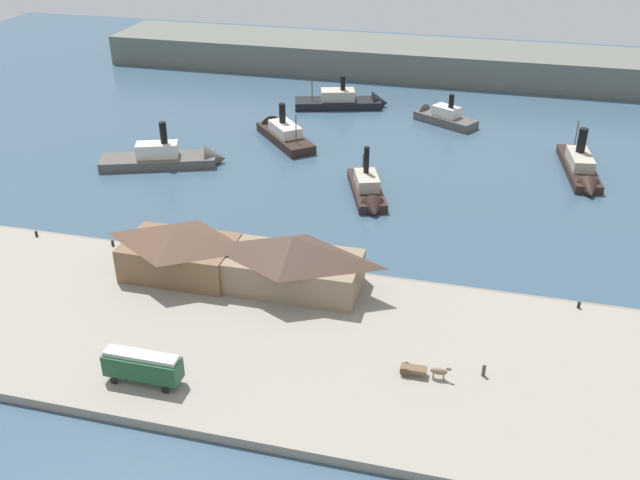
% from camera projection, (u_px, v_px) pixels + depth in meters
% --- Properties ---
extents(ground_plane, '(320.00, 320.00, 0.00)m').
position_uv_depth(ground_plane, '(325.00, 262.00, 110.01)').
color(ground_plane, '#385166').
extents(quay_promenade, '(110.00, 36.00, 1.20)m').
position_uv_depth(quay_promenade, '(283.00, 343.00, 91.03)').
color(quay_promenade, gray).
rests_on(quay_promenade, ground).
extents(seawall_edge, '(110.00, 0.80, 1.00)m').
position_uv_depth(seawall_edge, '(319.00, 271.00, 106.72)').
color(seawall_edge, slate).
rests_on(seawall_edge, ground).
extents(ferry_shed_customs_shed, '(16.19, 10.30, 8.24)m').
position_uv_depth(ferry_shed_customs_shed, '(179.00, 248.00, 103.02)').
color(ferry_shed_customs_shed, brown).
rests_on(ferry_shed_customs_shed, quay_promenade).
extents(ferry_shed_west_terminal, '(19.37, 9.89, 8.03)m').
position_uv_depth(ferry_shed_west_terminal, '(293.00, 262.00, 99.69)').
color(ferry_shed_west_terminal, '#847056').
rests_on(ferry_shed_west_terminal, quay_promenade).
extents(street_tram, '(9.23, 2.73, 4.07)m').
position_uv_depth(street_tram, '(142.00, 365.00, 82.33)').
color(street_tram, '#1E4C2D').
rests_on(street_tram, quay_promenade).
extents(horse_cart, '(5.97, 1.37, 1.87)m').
position_uv_depth(horse_cart, '(423.00, 370.00, 83.89)').
color(horse_cart, brown).
rests_on(horse_cart, quay_promenade).
extents(pedestrian_near_cart, '(0.43, 0.43, 1.75)m').
position_uv_depth(pedestrian_near_cart, '(484.00, 370.00, 84.05)').
color(pedestrian_near_cart, '#4C3D33').
rests_on(pedestrian_near_cart, quay_promenade).
extents(mooring_post_center_east, '(0.44, 0.44, 0.90)m').
position_uv_depth(mooring_post_center_east, '(579.00, 305.00, 96.74)').
color(mooring_post_center_east, black).
rests_on(mooring_post_center_east, quay_promenade).
extents(mooring_post_center_west, '(0.44, 0.44, 0.90)m').
position_uv_depth(mooring_post_center_west, '(36.00, 234.00, 114.75)').
color(mooring_post_center_west, black).
rests_on(mooring_post_center_west, quay_promenade).
extents(mooring_post_east, '(0.44, 0.44, 0.90)m').
position_uv_depth(mooring_post_east, '(113.00, 243.00, 112.02)').
color(mooring_post_east, black).
rests_on(mooring_post_east, quay_promenade).
extents(ferry_moored_east, '(25.48, 14.33, 11.03)m').
position_uv_depth(ferry_moored_east, '(174.00, 158.00, 143.55)').
color(ferry_moored_east, '#514C47').
rests_on(ferry_moored_east, ground).
extents(ferry_departing_north, '(10.73, 19.15, 10.34)m').
position_uv_depth(ferry_departing_north, '(368.00, 192.00, 129.49)').
color(ferry_departing_north, black).
rests_on(ferry_departing_north, ground).
extents(ferry_approaching_west, '(17.78, 19.39, 9.96)m').
position_uv_depth(ferry_approaching_west, '(281.00, 132.00, 156.44)').
color(ferry_approaching_west, black).
rests_on(ferry_approaching_west, ground).
extents(ferry_approaching_east, '(7.67, 24.13, 10.10)m').
position_uv_depth(ferry_approaching_east, '(581.00, 170.00, 138.14)').
color(ferry_approaching_east, black).
rests_on(ferry_approaching_east, ground).
extents(ferry_moored_west, '(23.74, 12.28, 9.95)m').
position_uv_depth(ferry_moored_west, '(349.00, 101.00, 176.02)').
color(ferry_moored_west, black).
rests_on(ferry_moored_west, ground).
extents(ferry_near_quay, '(16.53, 12.43, 8.65)m').
position_uv_depth(ferry_near_quay, '(440.00, 116.00, 166.30)').
color(ferry_near_quay, '#514C47').
rests_on(ferry_near_quay, ground).
extents(far_headland, '(180.00, 24.00, 8.00)m').
position_uv_depth(far_headland, '(418.00, 59.00, 201.57)').
color(far_headland, '#60665B').
rests_on(far_headland, ground).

